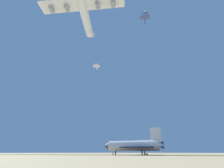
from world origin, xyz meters
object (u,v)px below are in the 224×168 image
object	(u,v)px
chase_jet_lead	(145,18)
chase_jet_left_wing	(97,67)
space_shuttle	(133,146)
ground_crew_mid_fuselage	(113,154)
carrier_jet	(82,4)
ground_crew_near_nose	(113,154)
ground_support_crate	(147,154)

from	to	relation	value
chase_jet_lead	chase_jet_left_wing	distance (m)	77.99
space_shuttle	ground_crew_mid_fuselage	size ratio (longest dim) A/B	21.50
space_shuttle	chase_jet_lead	distance (m)	104.47
carrier_jet	ground_crew_mid_fuselage	world-z (taller)	carrier_jet
space_shuttle	ground_crew_near_nose	world-z (taller)	space_shuttle
carrier_jet	ground_support_crate	world-z (taller)	carrier_jet
chase_jet_lead	ground_crew_mid_fuselage	world-z (taller)	chase_jet_lead
space_shuttle	ground_crew_near_nose	distance (m)	19.29
chase_jet_lead	ground_crew_mid_fuselage	bearing A→B (deg)	130.50
chase_jet_left_wing	ground_crew_mid_fuselage	size ratio (longest dim) A/B	7.59
carrier_jet	ground_crew_mid_fuselage	bearing A→B (deg)	-73.38
carrier_jet	chase_jet_lead	bearing A→B (deg)	-59.71
chase_jet_lead	ground_crew_mid_fuselage	size ratio (longest dim) A/B	7.75
space_shuttle	carrier_jet	xyz separation A→B (m)	(9.20, 38.23, 95.06)
ground_crew_near_nose	chase_jet_lead	bearing A→B (deg)	74.13
chase_jet_lead	chase_jet_left_wing	bearing A→B (deg)	42.41
ground_crew_near_nose	ground_support_crate	distance (m)	36.94
chase_jet_left_wing	ground_support_crate	size ratio (longest dim) A/B	8.07
ground_support_crate	chase_jet_lead	bearing A→B (deg)	158.95
chase_jet_lead	ground_crew_mid_fuselage	xyz separation A→B (m)	(5.05, 33.15, -107.68)
carrier_jet	ground_crew_near_nose	size ratio (longest dim) A/B	36.59
ground_support_crate	space_shuttle	bearing A→B (deg)	99.50
ground_crew_near_nose	ground_crew_mid_fuselage	bearing A→B (deg)	-44.46
ground_crew_near_nose	ground_support_crate	world-z (taller)	ground_crew_near_nose
ground_crew_near_nose	ground_support_crate	xyz separation A→B (m)	(4.72, -36.64, -0.53)
chase_jet_lead	ground_support_crate	size ratio (longest dim) A/B	8.23
space_shuttle	chase_jet_lead	bearing A→B (deg)	-142.87
ground_crew_near_nose	ground_crew_mid_fuselage	distance (m)	0.85
ground_crew_mid_fuselage	ground_support_crate	bearing A→B (deg)	-84.80
ground_crew_mid_fuselage	ground_crew_near_nose	bearing A→B (deg)	-41.55
carrier_jet	ground_support_crate	distance (m)	114.86
chase_jet_left_wing	ground_support_crate	distance (m)	113.70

